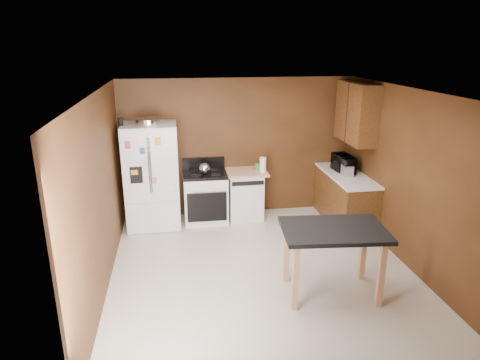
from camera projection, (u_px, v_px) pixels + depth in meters
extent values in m
plane|color=beige|center=(262.00, 270.00, 6.07)|extent=(4.50, 4.50, 0.00)
plane|color=white|center=(265.00, 92.00, 5.30)|extent=(4.50, 4.50, 0.00)
plane|color=#553016|center=(238.00, 148.00, 7.80)|extent=(4.20, 0.00, 4.20)
plane|color=#553016|center=(319.00, 274.00, 3.57)|extent=(4.20, 0.00, 4.20)
plane|color=#553016|center=(100.00, 196.00, 5.38)|extent=(0.00, 4.50, 4.50)
plane|color=#553016|center=(410.00, 180.00, 5.99)|extent=(0.00, 4.50, 4.50)
cylinder|color=silver|center=(148.00, 121.00, 6.99)|extent=(0.40, 0.40, 0.10)
cylinder|color=black|center=(120.00, 122.00, 6.91)|extent=(0.08, 0.08, 0.12)
sphere|color=silver|center=(204.00, 169.00, 7.40)|extent=(0.20, 0.20, 0.20)
cylinder|color=white|center=(263.00, 165.00, 7.54)|extent=(0.15, 0.15, 0.27)
cylinder|color=green|center=(258.00, 166.00, 7.73)|extent=(0.12, 0.12, 0.11)
cube|color=silver|center=(347.00, 170.00, 7.33)|extent=(0.18, 0.27, 0.19)
imported|color=black|center=(344.00, 164.00, 7.55)|extent=(0.38, 0.52, 0.27)
cube|color=white|center=(152.00, 176.00, 7.33)|extent=(0.90, 0.75, 1.80)
cube|color=white|center=(136.00, 167.00, 6.84)|extent=(0.43, 0.02, 1.20)
cube|color=white|center=(164.00, 166.00, 6.91)|extent=(0.43, 0.02, 1.20)
cube|color=white|center=(153.00, 218.00, 7.16)|extent=(0.88, 0.02, 0.54)
cube|color=black|center=(136.00, 175.00, 6.88)|extent=(0.20, 0.01, 0.28)
cylinder|color=silver|center=(149.00, 166.00, 6.84)|extent=(0.02, 0.02, 0.90)
cylinder|color=silver|center=(151.00, 166.00, 6.85)|extent=(0.02, 0.02, 0.90)
cube|color=#D63287|center=(128.00, 145.00, 6.69)|extent=(0.09, 0.00, 0.12)
cube|color=blue|center=(142.00, 151.00, 6.75)|extent=(0.08, 0.00, 0.10)
cube|color=yellow|center=(158.00, 141.00, 6.74)|extent=(0.10, 0.00, 0.13)
cube|color=orange|center=(134.00, 172.00, 6.84)|extent=(0.11, 0.00, 0.08)
cube|color=#E26468|center=(154.00, 180.00, 6.93)|extent=(0.08, 0.00, 0.11)
cube|color=white|center=(170.00, 188.00, 7.02)|extent=(0.09, 0.00, 0.10)
cube|color=#94D8DF|center=(146.00, 163.00, 6.82)|extent=(0.07, 0.00, 0.07)
cube|color=white|center=(205.00, 198.00, 7.65)|extent=(0.76, 0.65, 0.85)
cube|color=black|center=(205.00, 174.00, 7.51)|extent=(0.76, 0.65, 0.05)
cube|color=black|center=(203.00, 163.00, 7.75)|extent=(0.76, 0.06, 0.20)
cube|color=black|center=(207.00, 207.00, 7.35)|extent=(0.68, 0.02, 0.52)
cylinder|color=silver|center=(207.00, 192.00, 7.25)|extent=(0.62, 0.02, 0.02)
cylinder|color=black|center=(194.00, 170.00, 7.63)|extent=(0.17, 0.17, 0.02)
cylinder|color=black|center=(214.00, 169.00, 7.68)|extent=(0.17, 0.17, 0.02)
cylinder|color=black|center=(195.00, 176.00, 7.33)|extent=(0.17, 0.17, 0.02)
cylinder|color=black|center=(216.00, 175.00, 7.38)|extent=(0.17, 0.17, 0.02)
cube|color=white|center=(245.00, 195.00, 7.78)|extent=(0.60, 0.60, 0.85)
cube|color=black|center=(248.00, 183.00, 7.39)|extent=(0.56, 0.02, 0.07)
cube|color=tan|center=(245.00, 172.00, 7.65)|extent=(0.78, 0.62, 0.04)
cube|color=brown|center=(345.00, 200.00, 7.57)|extent=(0.60, 1.55, 0.86)
cube|color=white|center=(347.00, 175.00, 7.43)|extent=(0.63, 1.58, 0.04)
cube|color=brown|center=(357.00, 113.00, 7.21)|extent=(0.35, 1.05, 1.00)
cube|color=black|center=(347.00, 113.00, 7.18)|extent=(0.01, 0.01, 1.00)
cube|color=black|center=(334.00, 230.00, 5.27)|extent=(1.34, 0.96, 0.05)
cube|color=tan|center=(287.00, 251.00, 5.67)|extent=(0.08, 0.08, 0.91)
cube|color=tan|center=(363.00, 248.00, 5.73)|extent=(0.08, 0.08, 0.91)
cube|color=tan|center=(296.00, 276.00, 5.07)|extent=(0.08, 0.08, 0.91)
cube|color=tan|center=(381.00, 273.00, 5.13)|extent=(0.08, 0.08, 0.91)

